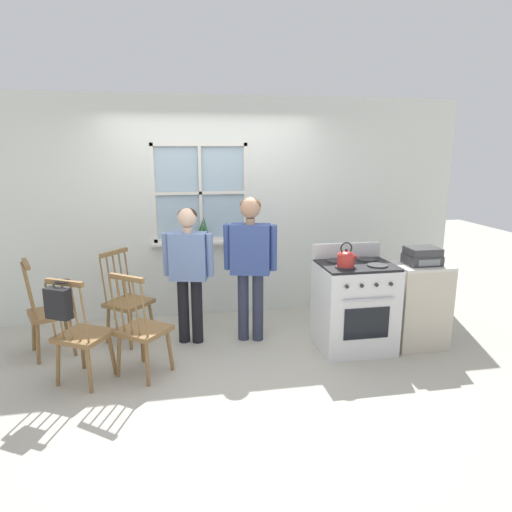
# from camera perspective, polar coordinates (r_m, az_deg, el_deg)

# --- Properties ---
(ground_plane) EXTENTS (16.00, 16.00, 0.00)m
(ground_plane) POSITION_cam_1_polar(r_m,az_deg,el_deg) (4.73, -3.76, -12.85)
(ground_plane) COLOR #B2AD9E
(wall_back) EXTENTS (6.40, 0.16, 2.70)m
(wall_back) POSITION_cam_1_polar(r_m,az_deg,el_deg) (5.69, -5.58, 5.71)
(wall_back) COLOR silver
(wall_back) RESTS_ON ground_plane
(chair_by_window) EXTENTS (0.56, 0.56, 1.01)m
(chair_by_window) POSITION_cam_1_polar(r_m,az_deg,el_deg) (4.43, -20.95, -9.30)
(chair_by_window) COLOR olive
(chair_by_window) RESTS_ON ground_plane
(chair_near_wall) EXTENTS (0.58, 0.58, 1.01)m
(chair_near_wall) POSITION_cam_1_polar(r_m,az_deg,el_deg) (5.21, -15.79, -5.53)
(chair_near_wall) COLOR olive
(chair_near_wall) RESTS_ON ground_plane
(chair_center_cluster) EXTENTS (0.53, 0.54, 1.01)m
(chair_center_cluster) POSITION_cam_1_polar(r_m,az_deg,el_deg) (5.14, -24.57, -6.51)
(chair_center_cluster) COLOR olive
(chair_center_cluster) RESTS_ON ground_plane
(chair_near_stove) EXTENTS (0.58, 0.57, 1.01)m
(chair_near_stove) POSITION_cam_1_polar(r_m,az_deg,el_deg) (4.40, -14.12, -8.96)
(chair_near_stove) COLOR olive
(chair_near_stove) RESTS_ON ground_plane
(person_elderly_left) EXTENTS (0.55, 0.29, 1.48)m
(person_elderly_left) POSITION_cam_1_polar(r_m,az_deg,el_deg) (4.89, -8.42, -0.87)
(person_elderly_left) COLOR black
(person_elderly_left) RESTS_ON ground_plane
(person_teen_center) EXTENTS (0.58, 0.32, 1.58)m
(person_teen_center) POSITION_cam_1_polar(r_m,az_deg,el_deg) (4.88, -0.71, 0.23)
(person_teen_center) COLOR #2D3347
(person_teen_center) RESTS_ON ground_plane
(stove) EXTENTS (0.76, 0.68, 1.08)m
(stove) POSITION_cam_1_polar(r_m,az_deg,el_deg) (4.94, 12.17, -6.03)
(stove) COLOR silver
(stove) RESTS_ON ground_plane
(kettle) EXTENTS (0.21, 0.17, 0.25)m
(kettle) POSITION_cam_1_polar(r_m,az_deg,el_deg) (4.60, 11.18, -0.24)
(kettle) COLOR red
(kettle) RESTS_ON stove
(potted_plant) EXTENTS (0.15, 0.15, 0.33)m
(potted_plant) POSITION_cam_1_polar(r_m,az_deg,el_deg) (5.64, -6.56, 2.72)
(potted_plant) COLOR #42474C
(potted_plant) RESTS_ON wall_back
(handbag) EXTENTS (0.24, 0.25, 0.31)m
(handbag) POSITION_cam_1_polar(r_m,az_deg,el_deg) (4.14, -23.48, -5.37)
(handbag) COLOR black
(handbag) RESTS_ON chair_by_window
(side_counter) EXTENTS (0.55, 0.50, 0.90)m
(side_counter) POSITION_cam_1_polar(r_m,az_deg,el_deg) (5.22, 19.49, -5.71)
(side_counter) COLOR beige
(side_counter) RESTS_ON ground_plane
(stereo) EXTENTS (0.34, 0.29, 0.18)m
(stereo) POSITION_cam_1_polar(r_m,az_deg,el_deg) (5.06, 20.08, -0.01)
(stereo) COLOR #38383A
(stereo) RESTS_ON side_counter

